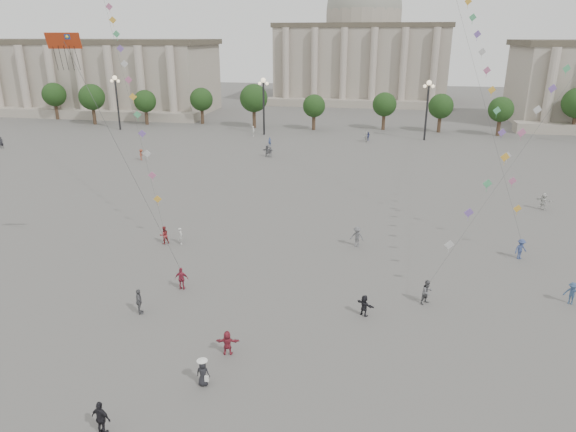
# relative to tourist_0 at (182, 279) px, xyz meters

# --- Properties ---
(ground) EXTENTS (360.00, 360.00, 0.00)m
(ground) POSITION_rel_tourist_0_xyz_m (6.52, -6.76, -0.88)
(ground) COLOR #5D5A57
(ground) RESTS_ON ground
(hall_west) EXTENTS (84.00, 26.22, 17.20)m
(hall_west) POSITION_rel_tourist_0_xyz_m (-68.48, 87.13, 7.55)
(hall_west) COLOR #9E9584
(hall_west) RESTS_ON ground
(hall_central) EXTENTS (48.30, 34.30, 35.50)m
(hall_central) POSITION_rel_tourist_0_xyz_m (6.52, 122.46, 13.35)
(hall_central) COLOR #9E9584
(hall_central) RESTS_ON ground
(tree_row) EXTENTS (137.12, 5.12, 8.00)m
(tree_row) POSITION_rel_tourist_0_xyz_m (6.52, 71.24, 4.51)
(tree_row) COLOR #34241A
(tree_row) RESTS_ON ground
(lamp_post_far_west) EXTENTS (2.00, 0.90, 10.65)m
(lamp_post_far_west) POSITION_rel_tourist_0_xyz_m (-38.48, 63.24, 6.47)
(lamp_post_far_west) COLOR #262628
(lamp_post_far_west) RESTS_ON ground
(lamp_post_mid_west) EXTENTS (2.00, 0.90, 10.65)m
(lamp_post_mid_west) POSITION_rel_tourist_0_xyz_m (-8.48, 63.24, 6.47)
(lamp_post_mid_west) COLOR #262628
(lamp_post_mid_west) RESTS_ON ground
(lamp_post_mid_east) EXTENTS (2.00, 0.90, 10.65)m
(lamp_post_mid_east) POSITION_rel_tourist_0_xyz_m (21.52, 63.24, 6.47)
(lamp_post_mid_east) COLOR #262628
(lamp_post_mid_east) RESTS_ON ground
(person_crowd_0) EXTENTS (0.92, 0.86, 1.52)m
(person_crowd_0) POSITION_rel_tourist_0_xyz_m (11.44, 61.24, -0.12)
(person_crowd_0) COLOR #394081
(person_crowd_0) RESTS_ON ground
(person_crowd_3) EXTENTS (1.40, 1.20, 1.52)m
(person_crowd_3) POSITION_rel_tourist_0_xyz_m (13.68, -1.33, -0.12)
(person_crowd_3) COLOR black
(person_crowd_3) RESTS_ON ground
(person_crowd_4) EXTENTS (1.19, 1.81, 1.87)m
(person_crowd_4) POSITION_rel_tourist_0_xyz_m (11.11, 59.69, 0.05)
(person_crowd_4) COLOR silver
(person_crowd_4) RESTS_ON ground
(person_crowd_6) EXTENTS (1.36, 0.96, 1.91)m
(person_crowd_6) POSITION_rel_tourist_0_xyz_m (12.45, 10.80, 0.08)
(person_crowd_6) COLOR #5C5C60
(person_crowd_6) RESTS_ON ground
(person_crowd_7) EXTENTS (1.75, 1.44, 1.88)m
(person_crowd_7) POSITION_rel_tourist_0_xyz_m (31.92, 25.14, 0.06)
(person_crowd_7) COLOR silver
(person_crowd_7) RESTS_ON ground
(person_crowd_10) EXTENTS (0.49, 0.72, 1.90)m
(person_crowd_10) POSITION_rel_tourist_0_xyz_m (-10.08, 61.24, 0.07)
(person_crowd_10) COLOR silver
(person_crowd_10) RESTS_ON ground
(person_crowd_12) EXTENTS (1.82, 0.95, 1.87)m
(person_crowd_12) POSITION_rel_tourist_0_xyz_m (-3.63, 44.77, 0.05)
(person_crowd_12) COLOR slate
(person_crowd_12) RESTS_ON ground
(person_crowd_13) EXTENTS (0.59, 0.68, 1.57)m
(person_crowd_13) POSITION_rel_tourist_0_xyz_m (-3.46, 8.44, -0.09)
(person_crowd_13) COLOR beige
(person_crowd_13) RESTS_ON ground
(person_crowd_14) EXTENTS (1.25, 1.03, 1.68)m
(person_crowd_14) POSITION_rel_tourist_0_xyz_m (28.11, 3.02, -0.04)
(person_crowd_14) COLOR #314A6F
(person_crowd_14) RESTS_ON ground
(person_crowd_16) EXTENTS (1.03, 0.77, 1.63)m
(person_crowd_16) POSITION_rel_tourist_0_xyz_m (-3.16, 44.78, -0.06)
(person_crowd_16) COLOR slate
(person_crowd_16) RESTS_ON ground
(person_crowd_17) EXTENTS (0.83, 1.20, 1.71)m
(person_crowd_17) POSITION_rel_tourist_0_xyz_m (-22.09, 38.96, -0.03)
(person_crowd_17) COLOR brown
(person_crowd_17) RESTS_ON ground
(person_crowd_18) EXTENTS (0.66, 0.82, 1.94)m
(person_crowd_18) POSITION_rel_tourist_0_xyz_m (-49.30, 42.76, 0.09)
(person_crowd_18) COLOR #232228
(person_crowd_18) RESTS_ON ground
(person_crowd_20) EXTENTS (0.59, 0.42, 1.49)m
(person_crowd_20) POSITION_rel_tourist_0_xyz_m (-5.09, 53.08, -0.13)
(person_crowd_20) COLOR #394B81
(person_crowd_20) RESTS_ON ground
(tourist_0) EXTENTS (1.07, 0.52, 1.76)m
(tourist_0) POSITION_rel_tourist_0_xyz_m (0.00, 0.00, 0.00)
(tourist_0) COLOR maroon
(tourist_0) RESTS_ON ground
(tourist_2) EXTENTS (1.49, 0.70, 1.55)m
(tourist_2) POSITION_rel_tourist_0_xyz_m (5.84, -7.40, -0.11)
(tourist_2) COLOR maroon
(tourist_2) RESTS_ON ground
(tourist_3) EXTENTS (0.89, 1.16, 1.83)m
(tourist_3) POSITION_rel_tourist_0_xyz_m (-1.51, -3.93, 0.04)
(tourist_3) COLOR #5A5A5E
(tourist_3) RESTS_ON ground
(tourist_4) EXTENTS (1.13, 0.64, 1.82)m
(tourist_4) POSITION_rel_tourist_0_xyz_m (1.86, -14.82, 0.03)
(tourist_4) COLOR black
(tourist_4) RESTS_ON ground
(kite_flyer_0) EXTENTS (1.04, 1.03, 1.69)m
(kite_flyer_0) POSITION_rel_tourist_0_xyz_m (-4.97, 8.21, -0.03)
(kite_flyer_0) COLOR maroon
(kite_flyer_0) RESTS_ON ground
(kite_flyer_1) EXTENTS (1.35, 1.17, 1.81)m
(kite_flyer_1) POSITION_rel_tourist_0_xyz_m (26.37, 10.66, 0.02)
(kite_flyer_1) COLOR #364679
(kite_flyer_1) RESTS_ON ground
(kite_flyer_2) EXTENTS (1.11, 1.09, 1.81)m
(kite_flyer_2) POSITION_rel_tourist_0_xyz_m (17.99, 1.18, 0.03)
(kite_flyer_2) COLOR #5B5B5F
(kite_flyer_2) RESTS_ON ground
(hat_person) EXTENTS (0.75, 0.60, 1.69)m
(hat_person) POSITION_rel_tourist_0_xyz_m (5.39, -10.44, -0.06)
(hat_person) COLOR black
(hat_person) RESTS_ON ground
(dragon_kite) EXTENTS (4.57, 1.09, 17.59)m
(dragon_kite) POSITION_rel_tourist_0_xyz_m (-6.78, -0.31, 16.08)
(dragon_kite) COLOR #AB3112
(dragon_kite) RESTS_ON ground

